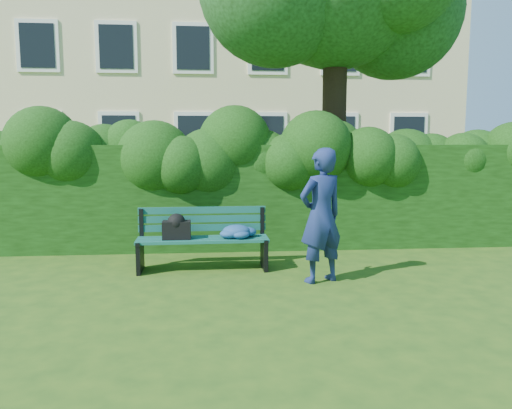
{
  "coord_description": "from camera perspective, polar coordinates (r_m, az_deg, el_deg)",
  "views": [
    {
      "loc": [
        -0.62,
        -6.54,
        1.87
      ],
      "look_at": [
        0.0,
        0.6,
        0.95
      ],
      "focal_mm": 35.0,
      "sensor_mm": 36.0,
      "label": 1
    }
  ],
  "objects": [
    {
      "name": "apartment_building",
      "position": [
        20.95,
        -3.36,
        18.66
      ],
      "size": [
        16.0,
        8.08,
        12.0
      ],
      "color": "beige",
      "rests_on": "ground"
    },
    {
      "name": "hedge",
      "position": [
        8.82,
        -0.91,
        0.99
      ],
      "size": [
        10.0,
        1.0,
        1.8
      ],
      "color": "black",
      "rests_on": "ground"
    },
    {
      "name": "park_bench",
      "position": [
        7.3,
        -5.65,
        -3.53
      ],
      "size": [
        1.9,
        0.59,
        0.89
      ],
      "rotation": [
        0.0,
        0.0,
        0.02
      ],
      "color": "#0E4947",
      "rests_on": "ground"
    },
    {
      "name": "ground",
      "position": [
        6.83,
        0.44,
        -8.57
      ],
      "size": [
        80.0,
        80.0,
        0.0
      ],
      "primitive_type": "plane",
      "color": "#254A15",
      "rests_on": "ground"
    },
    {
      "name": "man_reading",
      "position": [
        6.61,
        7.44,
        -1.27
      ],
      "size": [
        0.77,
        0.65,
        1.78
      ],
      "primitive_type": "imported",
      "rotation": [
        0.0,
        0.0,
        3.56
      ],
      "color": "navy",
      "rests_on": "ground"
    }
  ]
}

